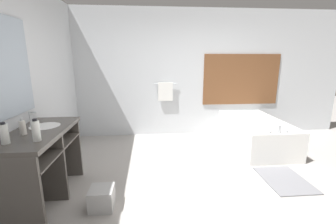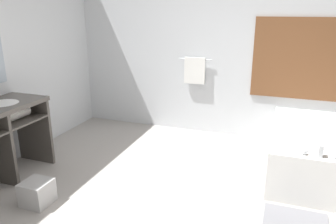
{
  "view_description": "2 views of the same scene",
  "coord_description": "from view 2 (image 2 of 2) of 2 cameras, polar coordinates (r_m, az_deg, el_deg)",
  "views": [
    {
      "loc": [
        -0.65,
        -2.66,
        1.66
      ],
      "look_at": [
        -0.37,
        0.71,
        0.87
      ],
      "focal_mm": 24.0,
      "sensor_mm": 36.0,
      "label": 1
    },
    {
      "loc": [
        1.0,
        -2.59,
        1.88
      ],
      "look_at": [
        -0.18,
        0.64,
        0.79
      ],
      "focal_mm": 35.0,
      "sensor_mm": 36.0,
      "label": 2
    }
  ],
  "objects": [
    {
      "name": "ground_plane",
      "position": [
        3.36,
        -0.9,
        -16.46
      ],
      "size": [
        16.0,
        16.0,
        0.0
      ],
      "primitive_type": "plane",
      "color": "#A8A39E",
      "rests_on": "ground"
    },
    {
      "name": "wall_back_with_blinds",
      "position": [
        4.95,
        8.98,
        11.19
      ],
      "size": [
        7.4,
        0.13,
        2.7
      ],
      "color": "silver",
      "rests_on": "ground_plane"
    },
    {
      "name": "bathtub",
      "position": [
        4.26,
        23.83,
        -5.92
      ],
      "size": [
        0.94,
        1.7,
        0.64
      ],
      "color": "white",
      "rests_on": "ground_plane"
    },
    {
      "name": "waste_bin",
      "position": [
        3.61,
        -21.82,
        -12.92
      ],
      "size": [
        0.27,
        0.27,
        0.25
      ],
      "color": "#B2B2B2",
      "rests_on": "ground_plane"
    }
  ]
}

